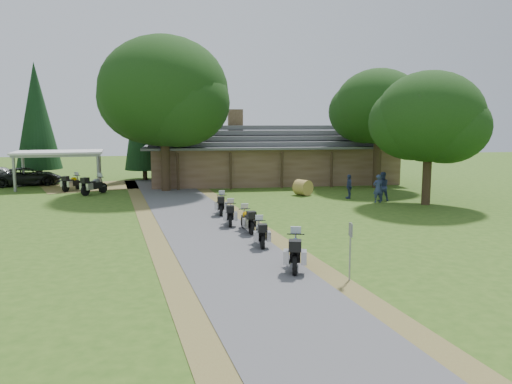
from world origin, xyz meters
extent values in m
plane|color=#305217|center=(0.00, 0.00, 0.00)|extent=(120.00, 120.00, 0.00)
plane|color=#474649|center=(-0.50, 4.00, 0.00)|extent=(51.95, 51.95, 0.00)
imported|color=silver|center=(-16.19, 24.31, 1.03)|extent=(2.92, 6.30, 2.06)
imported|color=black|center=(-14.12, 24.42, 1.09)|extent=(3.81, 6.12, 2.18)
imported|color=navy|center=(10.63, 11.69, 1.06)|extent=(0.62, 0.46, 2.12)
imported|color=navy|center=(11.15, 12.26, 1.12)|extent=(0.68, 0.52, 2.23)
imported|color=navy|center=(9.37, 13.60, 0.96)|extent=(0.44, 0.58, 1.91)
cylinder|color=#AA853E|center=(6.68, 15.53, 0.55)|extent=(1.46, 1.43, 1.09)
cone|color=black|center=(-4.93, 27.19, 6.00)|extent=(3.48, 3.48, 11.99)
cone|color=black|center=(-14.08, 28.02, 5.14)|extent=(3.86, 3.86, 10.29)
camera|label=1|loc=(-1.93, -18.30, 5.11)|focal=35.00mm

